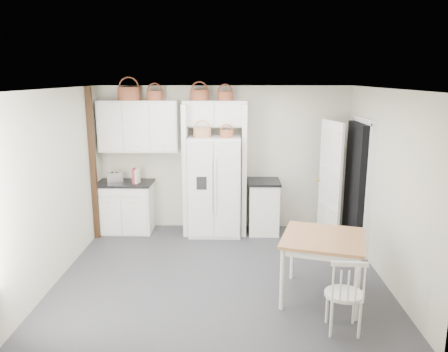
{
  "coord_description": "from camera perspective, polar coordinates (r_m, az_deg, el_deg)",
  "views": [
    {
      "loc": [
        0.17,
        -5.83,
        2.76
      ],
      "look_at": [
        0.04,
        0.4,
        1.33
      ],
      "focal_mm": 35.0,
      "sensor_mm": 36.0,
      "label": 1
    }
  ],
  "objects": [
    {
      "name": "basket_upper_b",
      "position": [
        7.87,
        -12.28,
        10.47
      ],
      "size": [
        0.39,
        0.39,
        0.23
      ],
      "primitive_type": "cylinder",
      "color": "brown",
      "rests_on": "upper_cabinet"
    },
    {
      "name": "basket_bridge_a",
      "position": [
        7.69,
        -3.22,
        10.5
      ],
      "size": [
        0.32,
        0.32,
        0.18
      ],
      "primitive_type": "cylinder",
      "color": "brown",
      "rests_on": "bridge_cabinet"
    },
    {
      "name": "refrigerator",
      "position": [
        7.71,
        -1.19,
        -1.27
      ],
      "size": [
        0.9,
        0.73,
        1.75
      ],
      "primitive_type": "cube",
      "color": "white",
      "rests_on": "floor"
    },
    {
      "name": "wall_left",
      "position": [
        6.48,
        -20.76,
        -0.97
      ],
      "size": [
        0.0,
        4.0,
        4.0
      ],
      "primitive_type": "plane",
      "rotation": [
        1.57,
        0.0,
        1.57
      ],
      "color": "beige",
      "rests_on": "floor"
    },
    {
      "name": "counter_left",
      "position": [
        7.99,
        -12.84,
        -0.9
      ],
      "size": [
        0.99,
        0.64,
        0.04
      ],
      "primitive_type": "cube",
      "color": "black",
      "rests_on": "base_cab_left"
    },
    {
      "name": "basket_upper_c",
      "position": [
        7.78,
        -9.01,
        10.35
      ],
      "size": [
        0.29,
        0.29,
        0.17
      ],
      "primitive_type": "cylinder",
      "color": "brown",
      "rests_on": "upper_cabinet"
    },
    {
      "name": "cookbook_red",
      "position": [
        7.84,
        -11.68,
        0.02
      ],
      "size": [
        0.05,
        0.18,
        0.26
      ],
      "primitive_type": "cube",
      "rotation": [
        0.0,
        0.0,
        0.07
      ],
      "color": "maroon",
      "rests_on": "counter_left"
    },
    {
      "name": "bridge_cabinet",
      "position": [
        7.69,
        -1.18,
        8.17
      ],
      "size": [
        1.12,
        0.34,
        0.45
      ],
      "primitive_type": "cube",
      "color": "white",
      "rests_on": "wall_back"
    },
    {
      "name": "wall_back",
      "position": [
        7.96,
        -0.02,
        2.35
      ],
      "size": [
        4.5,
        0.0,
        4.5
      ],
      "primitive_type": "plane",
      "rotation": [
        1.57,
        0.0,
        0.0
      ],
      "color": "beige",
      "rests_on": "floor"
    },
    {
      "name": "door_slab",
      "position": [
        7.55,
        13.66,
        -0.75
      ],
      "size": [
        0.21,
        0.79,
        2.05
      ],
      "primitive_type": "cube",
      "rotation": [
        0.0,
        0.0,
        -1.36
      ],
      "color": "white",
      "rests_on": "floor"
    },
    {
      "name": "toaster",
      "position": [
        7.94,
        -14.08,
        -0.22
      ],
      "size": [
        0.31,
        0.24,
        0.19
      ],
      "primitive_type": "cube",
      "rotation": [
        0.0,
        0.0,
        0.34
      ],
      "color": "silver",
      "rests_on": "counter_left"
    },
    {
      "name": "dining_table",
      "position": [
        5.74,
        12.67,
        -11.56
      ],
      "size": [
        1.21,
        1.21,
        0.82
      ],
      "primitive_type": "cube",
      "rotation": [
        0.0,
        0.0,
        -0.27
      ],
      "color": "#915B25",
      "rests_on": "floor"
    },
    {
      "name": "trim_post",
      "position": [
        7.7,
        -16.74,
        1.42
      ],
      "size": [
        0.09,
        0.09,
        2.6
      ],
      "primitive_type": "cube",
      "color": "black",
      "rests_on": "floor"
    },
    {
      "name": "base_cab_left",
      "position": [
        8.11,
        -12.68,
        -4.05
      ],
      "size": [
        0.95,
        0.6,
        0.88
      ],
      "primitive_type": "cube",
      "color": "white",
      "rests_on": "floor"
    },
    {
      "name": "doorway_void",
      "position": [
        7.32,
        16.97,
        -1.37
      ],
      "size": [
        0.18,
        0.85,
        2.05
      ],
      "primitive_type": "cube",
      "color": "black",
      "rests_on": "floor"
    },
    {
      "name": "basket_fridge_a",
      "position": [
        7.44,
        -2.86,
        5.67
      ],
      "size": [
        0.3,
        0.3,
        0.16
      ],
      "primitive_type": "cylinder",
      "color": "brown",
      "rests_on": "refrigerator"
    },
    {
      "name": "base_cab_right",
      "position": [
        7.89,
        5.17,
        -4.11
      ],
      "size": [
        0.52,
        0.62,
        0.91
      ],
      "primitive_type": "cube",
      "color": "white",
      "rests_on": "floor"
    },
    {
      "name": "basket_bridge_b",
      "position": [
        7.67,
        0.14,
        10.43
      ],
      "size": [
        0.27,
        0.27,
        0.16
      ],
      "primitive_type": "cylinder",
      "color": "brown",
      "rests_on": "bridge_cabinet"
    },
    {
      "name": "wall_right",
      "position": [
        6.36,
        20.29,
        -1.18
      ],
      "size": [
        0.0,
        4.0,
        4.0
      ],
      "primitive_type": "plane",
      "rotation": [
        1.57,
        0.0,
        -1.57
      ],
      "color": "beige",
      "rests_on": "floor"
    },
    {
      "name": "fridge_panel_right",
      "position": [
        7.7,
        2.61,
        0.83
      ],
      "size": [
        0.08,
        0.6,
        2.3
      ],
      "primitive_type": "cube",
      "color": "white",
      "rests_on": "floor"
    },
    {
      "name": "floor",
      "position": [
        6.45,
        -0.41,
        -12.42
      ],
      "size": [
        4.5,
        4.5,
        0.0
      ],
      "primitive_type": "plane",
      "color": "#3D3D3F",
      "rests_on": "ground"
    },
    {
      "name": "upper_cabinet",
      "position": [
        7.88,
        -11.08,
        6.41
      ],
      "size": [
        1.4,
        0.34,
        0.9
      ],
      "primitive_type": "cube",
      "color": "white",
      "rests_on": "wall_back"
    },
    {
      "name": "cookbook_cream",
      "position": [
        7.83,
        -11.24,
        -0.04
      ],
      "size": [
        0.06,
        0.17,
        0.25
      ],
      "primitive_type": "cube",
      "rotation": [
        0.0,
        0.0,
        -0.18
      ],
      "color": "beige",
      "rests_on": "counter_left"
    },
    {
      "name": "counter_right",
      "position": [
        7.76,
        5.24,
        -0.74
      ],
      "size": [
        0.56,
        0.66,
        0.04
      ],
      "primitive_type": "cube",
      "color": "black",
      "rests_on": "base_cab_right"
    },
    {
      "name": "windsor_chair",
      "position": [
        5.1,
        15.42,
        -14.65
      ],
      "size": [
        0.45,
        0.41,
        0.87
      ],
      "primitive_type": "cube",
      "rotation": [
        0.0,
        0.0,
        -0.06
      ],
      "color": "white",
      "rests_on": "floor"
    },
    {
      "name": "basket_fridge_b",
      "position": [
        7.43,
        0.35,
        5.53
      ],
      "size": [
        0.23,
        0.23,
        0.12
      ],
      "primitive_type": "cylinder",
      "color": "brown",
      "rests_on": "refrigerator"
    },
    {
      "name": "fridge_panel_left",
      "position": [
        7.74,
        -4.96,
        0.86
      ],
      "size": [
        0.08,
        0.6,
        2.3
      ],
      "primitive_type": "cube",
      "color": "white",
      "rests_on": "floor"
    },
    {
      "name": "ceiling",
      "position": [
        5.83,
        -0.45,
        11.34
      ],
      "size": [
        4.5,
        4.5,
        0.0
      ],
      "primitive_type": "plane",
      "color": "white",
      "rests_on": "wall_back"
    }
  ]
}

